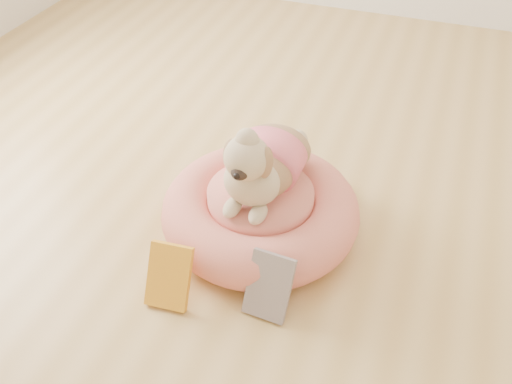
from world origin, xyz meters
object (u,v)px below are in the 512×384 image
(pet_bed, at_px, (260,211))
(book_white, at_px, (269,286))
(book_yellow, at_px, (169,276))
(dog, at_px, (262,150))

(pet_bed, xyz_separation_m, book_white, (0.16, -0.35, 0.01))
(book_white, bearing_deg, book_yellow, -164.30)
(pet_bed, xyz_separation_m, book_yellow, (-0.18, -0.42, 0.01))
(pet_bed, bearing_deg, book_yellow, -112.80)
(book_yellow, xyz_separation_m, book_white, (0.33, 0.07, 0.00))
(dog, bearing_deg, book_white, -65.74)
(book_yellow, relative_size, book_white, 0.98)
(dog, distance_m, book_white, 0.48)
(book_white, bearing_deg, pet_bed, 117.71)
(dog, xyz_separation_m, book_white, (0.16, -0.37, -0.27))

